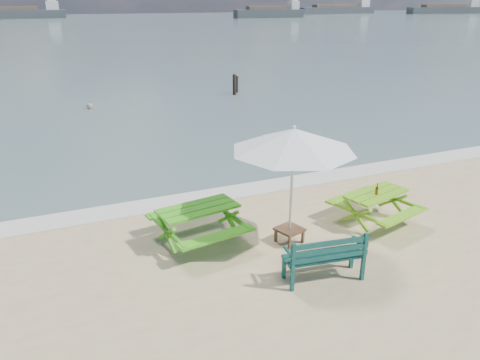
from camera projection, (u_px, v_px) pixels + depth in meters
name	position (u px, v px, depth m)	size (l,w,h in m)	color
sea	(57.00, 29.00, 81.65)	(300.00, 300.00, 0.00)	slate
foam_strip	(230.00, 192.00, 12.80)	(22.00, 0.90, 0.01)	silver
picnic_table_left	(199.00, 225.00, 10.10)	(1.98, 2.14, 0.81)	green
picnic_table_right	(375.00, 208.00, 11.00)	(1.96, 2.09, 0.75)	#69B01A
park_bench	(323.00, 265.00, 8.78)	(1.57, 0.72, 0.93)	#10433F
side_table	(289.00, 235.00, 10.14)	(0.64, 0.64, 0.34)	brown
patio_umbrella	(293.00, 140.00, 9.36)	(3.22, 3.22, 2.56)	silver
beer_bottle	(377.00, 191.00, 10.74)	(0.07, 0.07, 0.27)	#915415
swimmer	(91.00, 119.00, 22.69)	(0.64, 0.48, 1.60)	tan
mooring_pilings	(235.00, 86.00, 25.84)	(0.57, 0.77, 1.32)	black
cargo_ships	(291.00, 11.00, 142.68)	(161.73, 27.71, 4.40)	#3A3F44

